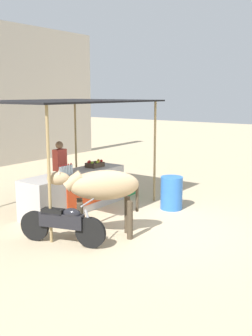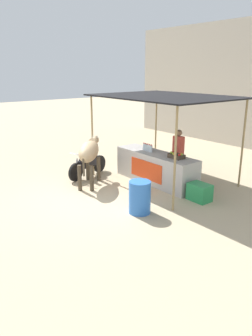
# 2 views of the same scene
# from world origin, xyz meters

# --- Properties ---
(ground_plane) EXTENTS (60.00, 60.00, 0.00)m
(ground_plane) POSITION_xyz_m (0.00, 0.00, 0.00)
(ground_plane) COLOR tan
(stall_counter) EXTENTS (3.00, 0.82, 0.96)m
(stall_counter) POSITION_xyz_m (0.00, 2.20, 0.48)
(stall_counter) COLOR #B2ADA8
(stall_counter) RESTS_ON ground
(stall_awning) EXTENTS (4.20, 3.20, 2.71)m
(stall_awning) POSITION_xyz_m (0.00, 2.50, 2.60)
(stall_awning) COLOR black
(stall_awning) RESTS_ON ground
(water_bottle_row) EXTENTS (0.43, 0.07, 0.25)m
(water_bottle_row) POSITION_xyz_m (-0.35, 2.15, 1.07)
(water_bottle_row) COLOR silver
(water_bottle_row) RESTS_ON stall_counter
(fruit_crate) EXTENTS (0.44, 0.32, 0.18)m
(fruit_crate) POSITION_xyz_m (0.82, 2.25, 1.03)
(fruit_crate) COLOR #3F3326
(fruit_crate) RESTS_ON stall_counter
(vendor_behind_counter) EXTENTS (0.34, 0.22, 1.65)m
(vendor_behind_counter) POSITION_xyz_m (0.23, 2.95, 0.85)
(vendor_behind_counter) COLOR #383842
(vendor_behind_counter) RESTS_ON ground
(cooler_box) EXTENTS (0.60, 0.44, 0.48)m
(cooler_box) POSITION_xyz_m (1.88, 2.10, 0.24)
(cooler_box) COLOR #268C4C
(cooler_box) RESTS_ON ground
(water_barrel) EXTENTS (0.55, 0.55, 0.83)m
(water_barrel) POSITION_xyz_m (1.48, 0.29, 0.41)
(water_barrel) COLOR blue
(water_barrel) RESTS_ON ground
(cow) EXTENTS (1.53, 1.56, 1.44)m
(cow) POSITION_xyz_m (-1.10, 0.44, 1.03)
(cow) COLOR tan
(cow) RESTS_ON ground
(motorcycle_parked) EXTENTS (0.74, 1.74, 0.90)m
(motorcycle_parked) POSITION_xyz_m (-1.83, 0.80, 0.43)
(motorcycle_parked) COLOR black
(motorcycle_parked) RESTS_ON ground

